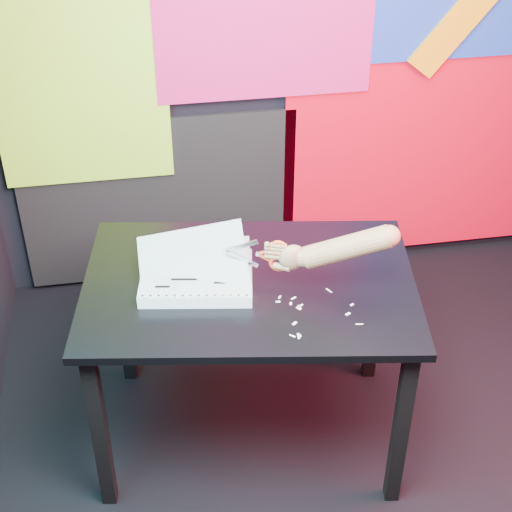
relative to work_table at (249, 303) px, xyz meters
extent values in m
cube|color=black|center=(0.49, -0.38, -0.65)|extent=(3.00, 3.00, 0.01)
cube|color=black|center=(0.49, 1.12, 0.70)|extent=(3.00, 0.01, 2.70)
cube|color=red|center=(1.14, 1.09, 0.20)|extent=(1.60, 0.02, 1.60)
cube|color=#C81A63|center=(0.24, 1.07, 0.70)|extent=(0.95, 0.02, 0.80)
cube|color=#9CE528|center=(-0.56, 1.07, 0.45)|extent=(0.75, 0.02, 1.00)
cube|color=black|center=(-0.26, 1.09, -0.20)|extent=(1.30, 0.02, 0.85)
cube|color=black|center=(-0.56, -0.24, -0.29)|extent=(0.06, 0.06, 0.72)
cube|color=black|center=(-0.46, 0.40, -0.29)|extent=(0.06, 0.06, 0.72)
cube|color=black|center=(0.46, -0.40, -0.29)|extent=(0.06, 0.06, 0.72)
cube|color=black|center=(0.56, 0.24, -0.29)|extent=(0.06, 0.06, 0.72)
cube|color=black|center=(0.00, 0.00, 0.08)|extent=(1.25, 0.94, 0.03)
cube|color=silver|center=(-0.18, 0.02, 0.12)|extent=(0.42, 0.33, 0.04)
cube|color=white|center=(-0.18, 0.02, 0.14)|extent=(0.42, 0.33, 0.00)
cube|color=white|center=(-0.18, 0.02, 0.15)|extent=(0.40, 0.32, 0.12)
cube|color=white|center=(-0.19, 0.04, 0.17)|extent=(0.36, 0.28, 0.20)
cylinder|color=black|center=(-0.37, -0.08, 0.14)|extent=(0.01, 0.01, 0.00)
cylinder|color=black|center=(-0.34, -0.08, 0.14)|extent=(0.01, 0.01, 0.00)
cylinder|color=black|center=(-0.32, -0.09, 0.14)|extent=(0.01, 0.01, 0.00)
cylinder|color=black|center=(-0.29, -0.09, 0.14)|extent=(0.01, 0.01, 0.00)
cylinder|color=black|center=(-0.26, -0.09, 0.14)|extent=(0.01, 0.01, 0.00)
cylinder|color=black|center=(-0.24, -0.10, 0.14)|extent=(0.01, 0.01, 0.00)
cylinder|color=black|center=(-0.21, -0.10, 0.14)|extent=(0.01, 0.01, 0.00)
cylinder|color=black|center=(-0.19, -0.11, 0.14)|extent=(0.01, 0.01, 0.00)
cylinder|color=black|center=(-0.16, -0.11, 0.14)|extent=(0.01, 0.01, 0.00)
cylinder|color=black|center=(-0.13, -0.12, 0.14)|extent=(0.01, 0.01, 0.00)
cylinder|color=black|center=(-0.11, -0.12, 0.14)|extent=(0.01, 0.01, 0.00)
cylinder|color=black|center=(-0.08, -0.12, 0.14)|extent=(0.01, 0.01, 0.00)
cylinder|color=black|center=(-0.06, -0.13, 0.14)|extent=(0.01, 0.01, 0.00)
cylinder|color=black|center=(-0.03, -0.13, 0.14)|extent=(0.01, 0.01, 0.00)
cylinder|color=black|center=(-0.33, 0.17, 0.14)|extent=(0.01, 0.01, 0.00)
cylinder|color=black|center=(-0.30, 0.17, 0.14)|extent=(0.01, 0.01, 0.00)
cylinder|color=black|center=(-0.28, 0.17, 0.14)|extent=(0.01, 0.01, 0.00)
cylinder|color=black|center=(-0.25, 0.16, 0.14)|extent=(0.01, 0.01, 0.00)
cylinder|color=black|center=(-0.22, 0.16, 0.14)|extent=(0.01, 0.01, 0.00)
cylinder|color=black|center=(-0.20, 0.15, 0.14)|extent=(0.01, 0.01, 0.00)
cylinder|color=black|center=(-0.17, 0.15, 0.14)|extent=(0.01, 0.01, 0.00)
cylinder|color=black|center=(-0.15, 0.14, 0.14)|extent=(0.01, 0.01, 0.00)
cylinder|color=black|center=(-0.12, 0.14, 0.14)|extent=(0.01, 0.01, 0.00)
cylinder|color=black|center=(-0.09, 0.14, 0.14)|extent=(0.01, 0.01, 0.00)
cylinder|color=black|center=(-0.07, 0.13, 0.14)|extent=(0.01, 0.01, 0.00)
cylinder|color=black|center=(-0.04, 0.13, 0.14)|extent=(0.01, 0.01, 0.00)
cylinder|color=black|center=(-0.02, 0.12, 0.14)|extent=(0.01, 0.01, 0.00)
cylinder|color=black|center=(0.01, 0.12, 0.14)|extent=(0.01, 0.01, 0.00)
cube|color=black|center=(-0.26, 0.08, 0.14)|extent=(0.07, 0.02, 0.00)
cube|color=black|center=(-0.16, 0.05, 0.14)|extent=(0.05, 0.02, 0.00)
cube|color=black|center=(-0.23, -0.01, 0.14)|extent=(0.09, 0.02, 0.00)
cube|color=black|center=(-0.11, -0.05, 0.14)|extent=(0.04, 0.02, 0.00)
cube|color=black|center=(-0.30, -0.04, 0.14)|extent=(0.05, 0.02, 0.00)
cube|color=silver|center=(-0.03, 0.00, 0.25)|extent=(0.11, 0.04, 0.06)
cube|color=silver|center=(-0.03, 0.00, 0.20)|extent=(0.11, 0.04, 0.06)
cylinder|color=silver|center=(0.03, -0.02, 0.22)|extent=(0.02, 0.01, 0.01)
cube|color=red|center=(0.04, -0.03, 0.21)|extent=(0.04, 0.02, 0.03)
cube|color=red|center=(0.04, -0.03, 0.23)|extent=(0.04, 0.02, 0.03)
torus|color=red|center=(0.09, -0.05, 0.25)|extent=(0.06, 0.03, 0.06)
torus|color=red|center=(0.09, -0.05, 0.19)|extent=(0.06, 0.03, 0.06)
ellipsoid|color=brown|center=(0.14, -0.06, 0.22)|extent=(0.09, 0.05, 0.10)
cylinder|color=brown|center=(0.09, -0.05, 0.22)|extent=(0.07, 0.04, 0.02)
cylinder|color=brown|center=(0.09, -0.05, 0.24)|extent=(0.07, 0.04, 0.02)
cylinder|color=brown|center=(0.09, -0.05, 0.25)|extent=(0.06, 0.04, 0.02)
cylinder|color=brown|center=(0.09, -0.05, 0.27)|extent=(0.06, 0.04, 0.02)
cylinder|color=brown|center=(0.10, -0.06, 0.19)|extent=(0.06, 0.05, 0.03)
cylinder|color=brown|center=(0.18, -0.08, 0.23)|extent=(0.07, 0.08, 0.06)
cylinder|color=brown|center=(0.30, -0.12, 0.29)|extent=(0.30, 0.17, 0.19)
sphere|color=brown|center=(0.43, -0.17, 0.35)|extent=(0.07, 0.07, 0.07)
cube|color=beige|center=(0.08, -0.13, 0.10)|extent=(0.01, 0.01, 0.00)
cube|color=beige|center=(0.12, -0.14, 0.10)|extent=(0.01, 0.01, 0.00)
cube|color=beige|center=(0.26, -0.10, 0.10)|extent=(0.02, 0.03, 0.00)
cube|color=beige|center=(0.14, -0.17, 0.10)|extent=(0.01, 0.03, 0.00)
cube|color=beige|center=(0.31, -0.29, 0.10)|extent=(0.02, 0.01, 0.00)
cube|color=beige|center=(0.11, -0.31, 0.10)|extent=(0.01, 0.03, 0.00)
cube|color=beige|center=(0.09, -0.30, 0.10)|extent=(0.02, 0.02, 0.00)
cube|color=beige|center=(0.11, -0.31, 0.10)|extent=(0.01, 0.01, 0.00)
cube|color=beige|center=(0.13, -0.12, 0.10)|extent=(0.02, 0.02, 0.00)
cube|color=beige|center=(0.11, -0.25, 0.10)|extent=(0.02, 0.02, 0.00)
cube|color=beige|center=(0.29, -0.23, 0.10)|extent=(0.02, 0.02, 0.00)
cube|color=beige|center=(0.09, -0.10, 0.10)|extent=(0.01, 0.02, 0.00)
cube|color=beige|center=(0.14, -0.16, 0.10)|extent=(0.03, 0.02, 0.00)
cube|color=beige|center=(0.32, -0.18, 0.10)|extent=(0.02, 0.01, 0.00)
camera|label=1|loc=(-0.34, -2.13, 1.74)|focal=55.00mm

